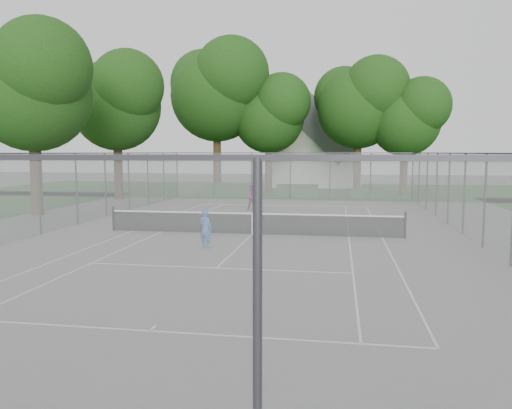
% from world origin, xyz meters
% --- Properties ---
extents(ground, '(120.00, 120.00, 0.00)m').
position_xyz_m(ground, '(0.00, 0.00, 0.00)').
color(ground, '#63605E').
rests_on(ground, ground).
extents(grass_far, '(60.00, 20.00, 0.00)m').
position_xyz_m(grass_far, '(0.00, 26.00, 0.00)').
color(grass_far, '#1C4D16').
rests_on(grass_far, ground).
extents(court_markings, '(11.03, 23.83, 0.01)m').
position_xyz_m(court_markings, '(0.00, 0.00, 0.01)').
color(court_markings, silver).
rests_on(court_markings, ground).
extents(tennis_net, '(12.87, 0.10, 1.10)m').
position_xyz_m(tennis_net, '(0.00, 0.00, 0.51)').
color(tennis_net, black).
rests_on(tennis_net, ground).
extents(perimeter_fence, '(18.08, 34.08, 3.52)m').
position_xyz_m(perimeter_fence, '(0.00, 0.00, 1.81)').
color(perimeter_fence, '#38383D').
rests_on(perimeter_fence, ground).
extents(tree_far_left, '(9.29, 8.48, 13.35)m').
position_xyz_m(tree_far_left, '(-6.97, 22.41, 9.18)').
color(tree_far_left, '#372414').
rests_on(tree_far_left, ground).
extents(tree_far_midleft, '(7.16, 6.53, 10.29)m').
position_xyz_m(tree_far_midleft, '(-2.40, 22.76, 7.07)').
color(tree_far_midleft, '#372414').
rests_on(tree_far_midleft, ground).
extents(tree_far_midright, '(7.99, 7.29, 11.48)m').
position_xyz_m(tree_far_midright, '(5.30, 22.83, 7.89)').
color(tree_far_midright, '#372414').
rests_on(tree_far_midright, ground).
extents(tree_far_right, '(6.66, 6.08, 9.58)m').
position_xyz_m(tree_far_right, '(9.08, 21.98, 6.58)').
color(tree_far_right, '#372414').
rests_on(tree_far_right, ground).
extents(tree_side_back, '(7.59, 6.93, 10.91)m').
position_xyz_m(tree_side_back, '(-12.68, 14.38, 7.50)').
color(tree_side_back, '#372414').
rests_on(tree_side_back, ground).
extents(tree_side_front, '(7.42, 6.78, 10.67)m').
position_xyz_m(tree_side_front, '(-13.13, 4.67, 7.33)').
color(tree_side_front, '#372414').
rests_on(tree_side_front, ground).
extents(hedge_left, '(3.74, 1.12, 0.94)m').
position_xyz_m(hedge_left, '(-5.17, 18.57, 0.47)').
color(hedge_left, '#1D4F19').
rests_on(hedge_left, ground).
extents(hedge_mid, '(3.22, 0.92, 1.01)m').
position_xyz_m(hedge_mid, '(0.47, 18.29, 0.51)').
color(hedge_mid, '#1D4F19').
rests_on(hedge_mid, ground).
extents(hedge_right, '(2.63, 0.96, 0.79)m').
position_xyz_m(hedge_right, '(5.76, 18.25, 0.39)').
color(hedge_right, '#1D4F19').
rests_on(hedge_right, ground).
extents(house, '(8.75, 6.78, 10.89)m').
position_xyz_m(house, '(1.41, 31.48, 4.38)').
color(house, silver).
rests_on(house, ground).
extents(girl_player, '(0.62, 0.51, 1.44)m').
position_xyz_m(girl_player, '(-1.21, -3.20, 0.72)').
color(girl_player, '#2D5DAB').
rests_on(girl_player, ground).
extents(woman_player, '(0.94, 0.85, 1.59)m').
position_xyz_m(woman_player, '(-1.50, 8.97, 0.80)').
color(woman_player, '#792871').
rests_on(woman_player, ground).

